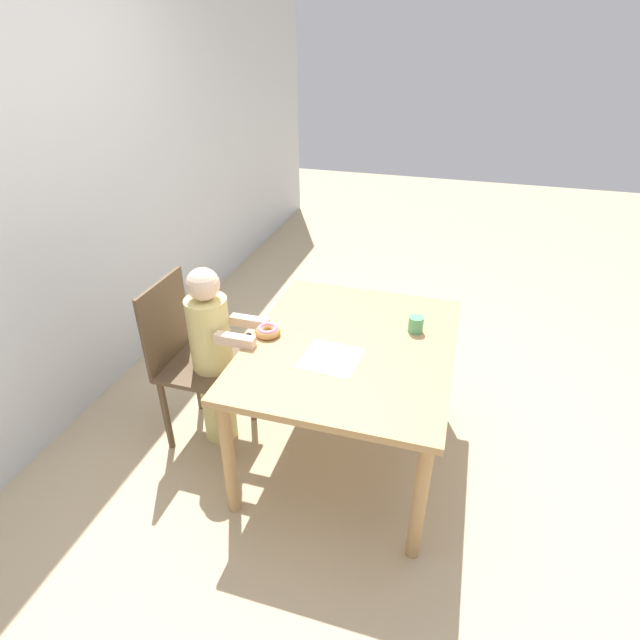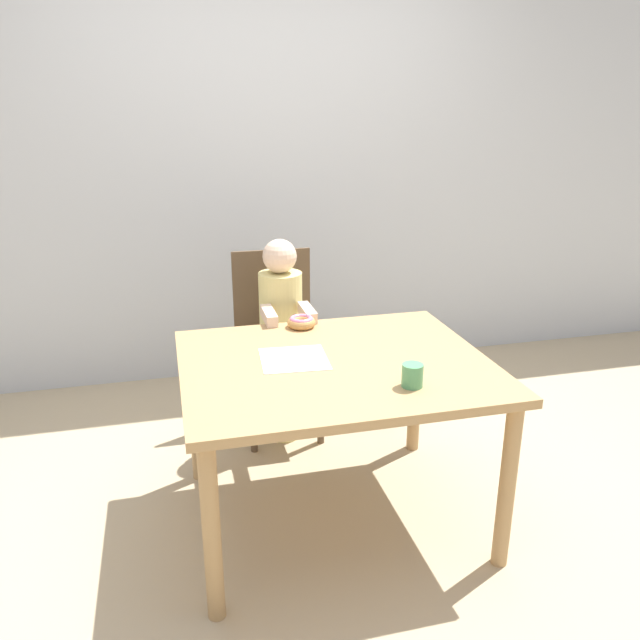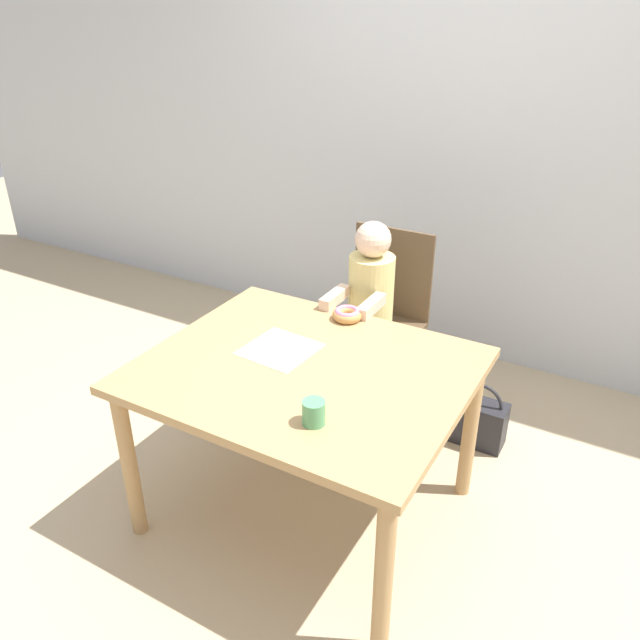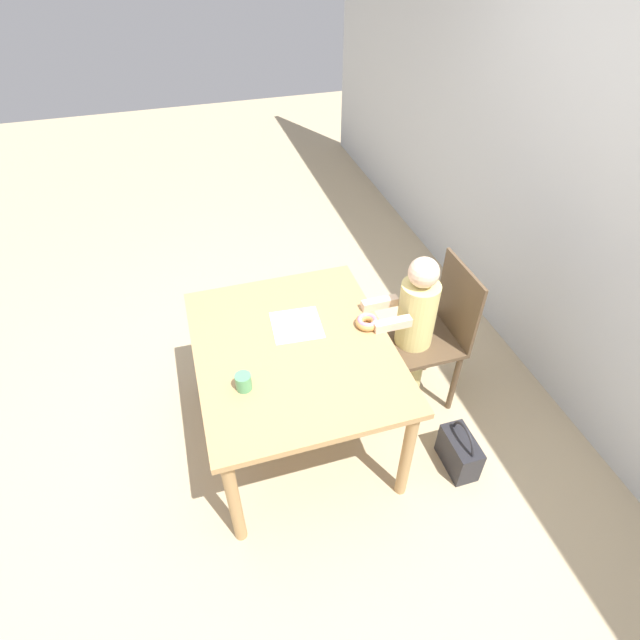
% 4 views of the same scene
% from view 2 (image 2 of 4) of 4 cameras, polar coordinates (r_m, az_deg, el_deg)
% --- Properties ---
extents(ground_plane, '(12.00, 12.00, 0.00)m').
position_cam_2_polar(ground_plane, '(2.75, 1.27, -17.40)').
color(ground_plane, tan).
extents(wall_back, '(8.00, 0.05, 2.50)m').
position_cam_2_polar(wall_back, '(3.83, -5.27, 13.22)').
color(wall_back, silver).
rests_on(wall_back, ground_plane).
extents(dining_table, '(1.18, 0.98, 0.70)m').
position_cam_2_polar(dining_table, '(2.44, 1.38, -5.62)').
color(dining_table, tan).
rests_on(dining_table, ground_plane).
extents(chair, '(0.41, 0.41, 0.93)m').
position_cam_2_polar(chair, '(3.22, -3.93, -1.79)').
color(chair, brown).
rests_on(chair, ground_plane).
extents(child_figure, '(0.23, 0.39, 1.04)m').
position_cam_2_polar(child_figure, '(3.09, -3.53, -1.81)').
color(child_figure, '#E0D17F').
rests_on(child_figure, ground_plane).
extents(donut, '(0.13, 0.13, 0.05)m').
position_cam_2_polar(donut, '(2.75, -1.71, -0.15)').
color(donut, tan).
rests_on(donut, dining_table).
extents(napkin, '(0.27, 0.27, 0.00)m').
position_cam_2_polar(napkin, '(2.42, -2.39, -3.57)').
color(napkin, white).
rests_on(napkin, dining_table).
extents(handbag, '(0.26, 0.14, 0.33)m').
position_cam_2_polar(handbag, '(3.46, 5.40, -6.98)').
color(handbag, '#232328').
rests_on(handbag, ground_plane).
extents(cup, '(0.08, 0.08, 0.08)m').
position_cam_2_polar(cup, '(2.20, 8.45, -5.03)').
color(cup, '#519E66').
rests_on(cup, dining_table).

